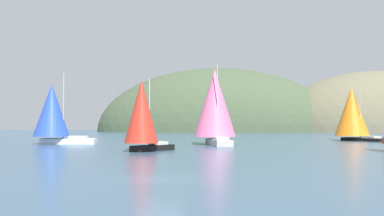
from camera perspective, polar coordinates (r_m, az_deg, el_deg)
name	(u,v)px	position (r m, az deg, el deg)	size (l,w,h in m)	color
ground_plane	(160,179)	(25.48, -4.03, -8.95)	(360.00, 360.00, 0.00)	#385670
headland_right	(375,132)	(170.04, 22.14, -2.81)	(70.09, 44.00, 42.60)	#6B664C
headland_center	(218,132)	(160.17, 3.24, -3.01)	(85.55, 44.00, 44.97)	#425138
sailboat_orange_sail	(352,113)	(84.78, 19.59, -0.55)	(8.54, 10.61, 10.65)	black
sailboat_blue_spinnaker	(53,112)	(70.44, -17.16, -0.52)	(9.45, 5.62, 10.62)	white
sailboat_pink_spinnaker	(215,104)	(65.29, 2.91, 0.47)	(7.15, 10.43, 11.39)	#B7B2A8
sailboat_scarlet_sail	(142,114)	(49.70, -6.31, -0.71)	(6.01, 6.80, 8.04)	black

